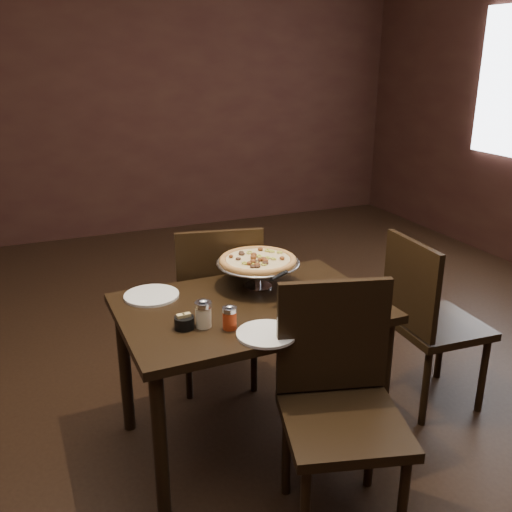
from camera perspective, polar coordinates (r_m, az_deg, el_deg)
name	(u,v)px	position (r m, az deg, el deg)	size (l,w,h in m)	color
room	(261,137)	(2.37, 0.55, 11.82)	(6.04, 7.04, 2.84)	black
dining_table	(250,323)	(2.52, -0.61, -6.73)	(1.13, 0.77, 0.70)	black
pizza_stand	(258,261)	(2.61, 0.19, -0.47)	(0.38, 0.38, 0.16)	#B5B4BB
parmesan_shaker	(203,314)	(2.27, -5.29, -5.76)	(0.07, 0.07, 0.12)	#F5EABF
pepper_flake_shaker	(230,317)	(2.25, -2.66, -6.15)	(0.06, 0.06, 0.10)	maroon
packet_caddy	(184,322)	(2.28, -7.19, -6.57)	(0.08, 0.08, 0.06)	black
napkin_stack	(333,319)	(2.34, 7.69, -6.31)	(0.16, 0.16, 0.02)	silver
plate_left	(152,295)	(2.59, -10.41, -3.90)	(0.24, 0.24, 0.01)	white
plate_near	(267,334)	(2.22, 1.07, -7.79)	(0.24, 0.24, 0.01)	white
serving_spatula	(279,276)	(2.44, 2.31, -2.03)	(0.16, 0.16, 0.02)	#B5B4BB
chair_far	(218,300)	(3.00, -3.85, -4.45)	(0.51, 0.51, 0.92)	black
chair_near	(339,398)	(2.22, 8.32, -13.86)	(0.54, 0.54, 0.93)	black
chair_side	(427,317)	(2.97, 16.77, -5.82)	(0.44, 0.44, 0.90)	black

